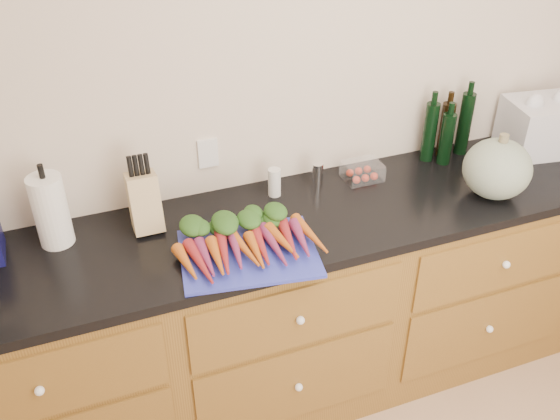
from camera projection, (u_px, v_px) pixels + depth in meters
name	position (u px, v px, depth m)	size (l,w,h in m)	color
wall_back	(344.00, 86.00, 2.56)	(4.10, 0.05, 2.60)	beige
cabinets	(365.00, 292.00, 2.78)	(3.60, 0.64, 0.90)	brown
countertop	(374.00, 204.00, 2.52)	(3.64, 0.62, 0.04)	black
cutting_board	(249.00, 253.00, 2.21)	(0.48, 0.36, 0.01)	#2C36AE
carrots	(245.00, 240.00, 2.22)	(0.49, 0.33, 0.06)	#BF5916
squash	(497.00, 169.00, 2.48)	(0.27, 0.27, 0.24)	slate
paper_towel	(51.00, 211.00, 2.20)	(0.12, 0.12, 0.27)	white
knife_block	(145.00, 202.00, 2.30)	(0.11, 0.11, 0.22)	tan
grinder_salt	(274.00, 182.00, 2.51)	(0.05, 0.05, 0.12)	silver
grinder_pepper	(274.00, 182.00, 2.51)	(0.05, 0.05, 0.12)	black
canister_chrome	(317.00, 175.00, 2.57)	(0.05, 0.05, 0.11)	silver
tomato_box	(362.00, 171.00, 2.63)	(0.16, 0.12, 0.07)	white
bottles	(447.00, 131.00, 2.74)	(0.24, 0.12, 0.29)	black
grocery_bag	(542.00, 126.00, 2.80)	(0.32, 0.26, 0.23)	silver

